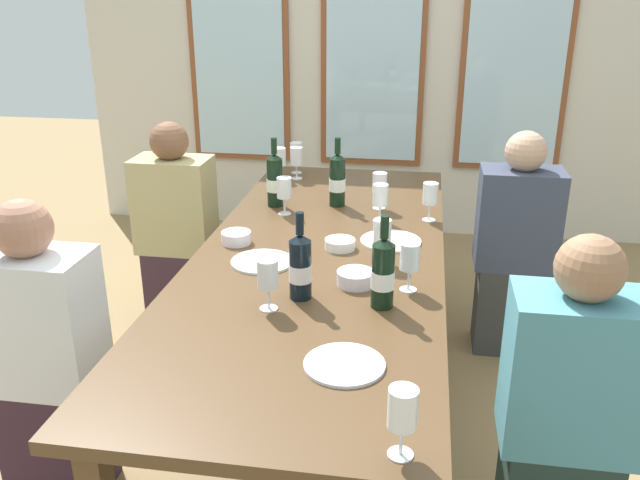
{
  "coord_description": "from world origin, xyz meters",
  "views": [
    {
      "loc": [
        0.38,
        -2.4,
        1.73
      ],
      "look_at": [
        0.0,
        -0.0,
        0.79
      ],
      "focal_mm": 37.11,
      "sensor_mm": 36.0,
      "label": 1
    }
  ],
  "objects_px": {
    "wine_glass_8": "(296,158)",
    "seated_person_1": "(566,420)",
    "wine_glass_3": "(284,189)",
    "white_plate_2": "(262,262)",
    "wine_glass_0": "(279,158)",
    "wine_glass_4": "(382,234)",
    "wine_bottle_3": "(337,180)",
    "tasting_bowl_1": "(236,237)",
    "seated_person_3": "(515,251)",
    "wine_glass_9": "(380,197)",
    "wine_glass_1": "(380,184)",
    "wine_glass_7": "(296,152)",
    "dining_table": "(320,266)",
    "tasting_bowl_2": "(340,244)",
    "wine_glass_2": "(268,275)",
    "wine_bottle_1": "(383,273)",
    "white_plate_1": "(391,241)",
    "wine_glass_6": "(410,258)",
    "wine_glass_10": "(403,410)",
    "wine_bottle_2": "(300,266)",
    "tasting_bowl_0": "(355,278)",
    "white_plate_0": "(344,365)",
    "seated_person_2": "(177,235)",
    "wine_glass_5": "(430,194)",
    "wine_bottle_0": "(275,180)",
    "seated_person_0": "(46,364)"
  },
  "relations": [
    {
      "from": "wine_bottle_2",
      "to": "seated_person_1",
      "type": "distance_m",
      "value": 0.94
    },
    {
      "from": "tasting_bowl_2",
      "to": "wine_glass_4",
      "type": "distance_m",
      "value": 0.23
    },
    {
      "from": "white_plate_0",
      "to": "seated_person_1",
      "type": "height_order",
      "value": "seated_person_1"
    },
    {
      "from": "wine_glass_0",
      "to": "wine_glass_4",
      "type": "distance_m",
      "value": 1.23
    },
    {
      "from": "tasting_bowl_1",
      "to": "wine_glass_4",
      "type": "relative_size",
      "value": 0.7
    },
    {
      "from": "wine_glass_3",
      "to": "seated_person_3",
      "type": "distance_m",
      "value": 1.16
    },
    {
      "from": "tasting_bowl_1",
      "to": "seated_person_3",
      "type": "xyz_separation_m",
      "value": [
        1.2,
        0.64,
        -0.24
      ]
    },
    {
      "from": "white_plate_1",
      "to": "tasting_bowl_2",
      "type": "bearing_deg",
      "value": -152.09
    },
    {
      "from": "wine_glass_7",
      "to": "wine_glass_3",
      "type": "bearing_deg",
      "value": -83.35
    },
    {
      "from": "wine_bottle_3",
      "to": "wine_glass_0",
      "type": "xyz_separation_m",
      "value": [
        -0.37,
        0.4,
        -0.01
      ]
    },
    {
      "from": "tasting_bowl_2",
      "to": "wine_glass_6",
      "type": "xyz_separation_m",
      "value": [
        0.28,
        -0.34,
        0.1
      ]
    },
    {
      "from": "wine_glass_3",
      "to": "seated_person_2",
      "type": "bearing_deg",
      "value": 162.43
    },
    {
      "from": "wine_bottle_0",
      "to": "wine_glass_7",
      "type": "distance_m",
      "value": 0.59
    },
    {
      "from": "wine_bottle_1",
      "to": "seated_person_0",
      "type": "bearing_deg",
      "value": -170.37
    },
    {
      "from": "seated_person_3",
      "to": "wine_bottle_2",
      "type": "bearing_deg",
      "value": -127.8
    },
    {
      "from": "wine_bottle_2",
      "to": "wine_bottle_3",
      "type": "bearing_deg",
      "value": 90.59
    },
    {
      "from": "seated_person_0",
      "to": "wine_glass_5",
      "type": "bearing_deg",
      "value": 40.16
    },
    {
      "from": "wine_bottle_1",
      "to": "wine_glass_3",
      "type": "height_order",
      "value": "wine_bottle_1"
    },
    {
      "from": "wine_glass_5",
      "to": "wine_glass_8",
      "type": "height_order",
      "value": "same"
    },
    {
      "from": "wine_glass_3",
      "to": "seated_person_2",
      "type": "distance_m",
      "value": 0.72
    },
    {
      "from": "dining_table",
      "to": "wine_glass_5",
      "type": "xyz_separation_m",
      "value": [
        0.42,
        0.44,
        0.19
      ]
    },
    {
      "from": "wine_bottle_3",
      "to": "tasting_bowl_0",
      "type": "relative_size",
      "value": 2.49
    },
    {
      "from": "tasting_bowl_0",
      "to": "dining_table",
      "type": "bearing_deg",
      "value": 120.85
    },
    {
      "from": "wine_glass_3",
      "to": "white_plate_2",
      "type": "bearing_deg",
      "value": -86.54
    },
    {
      "from": "wine_glass_8",
      "to": "seated_person_1",
      "type": "xyz_separation_m",
      "value": [
        1.14,
        -1.68,
        -0.33
      ]
    },
    {
      "from": "wine_glass_1",
      "to": "wine_glass_4",
      "type": "relative_size",
      "value": 1.0
    },
    {
      "from": "wine_glass_4",
      "to": "wine_glass_6",
      "type": "bearing_deg",
      "value": -64.13
    },
    {
      "from": "white_plate_0",
      "to": "tasting_bowl_2",
      "type": "bearing_deg",
      "value": 98.34
    },
    {
      "from": "wine_bottle_2",
      "to": "wine_glass_2",
      "type": "height_order",
      "value": "wine_bottle_2"
    },
    {
      "from": "seated_person_3",
      "to": "wine_glass_10",
      "type": "bearing_deg",
      "value": -104.39
    },
    {
      "from": "wine_bottle_1",
      "to": "wine_glass_1",
      "type": "bearing_deg",
      "value": 94.92
    },
    {
      "from": "wine_glass_1",
      "to": "seated_person_1",
      "type": "xyz_separation_m",
      "value": [
        0.66,
        -1.24,
        -0.34
      ]
    },
    {
      "from": "wine_glass_9",
      "to": "white_plate_2",
      "type": "bearing_deg",
      "value": -127.26
    },
    {
      "from": "wine_glass_4",
      "to": "seated_person_1",
      "type": "height_order",
      "value": "seated_person_1"
    },
    {
      "from": "wine_bottle_1",
      "to": "wine_bottle_3",
      "type": "height_order",
      "value": "wine_bottle_3"
    },
    {
      "from": "tasting_bowl_1",
      "to": "wine_glass_0",
      "type": "distance_m",
      "value": 0.96
    },
    {
      "from": "white_plate_1",
      "to": "wine_glass_6",
      "type": "relative_size",
      "value": 1.43
    },
    {
      "from": "tasting_bowl_2",
      "to": "wine_glass_2",
      "type": "xyz_separation_m",
      "value": [
        -0.16,
        -0.56,
        0.1
      ]
    },
    {
      "from": "wine_bottle_1",
      "to": "tasting_bowl_1",
      "type": "height_order",
      "value": "wine_bottle_1"
    },
    {
      "from": "wine_bottle_3",
      "to": "wine_glass_4",
      "type": "distance_m",
      "value": 0.72
    },
    {
      "from": "dining_table",
      "to": "tasting_bowl_2",
      "type": "bearing_deg",
      "value": 29.04
    },
    {
      "from": "wine_glass_0",
      "to": "wine_glass_9",
      "type": "distance_m",
      "value": 0.84
    },
    {
      "from": "seated_person_2",
      "to": "seated_person_3",
      "type": "xyz_separation_m",
      "value": [
        1.69,
        0.06,
        0.0
      ]
    },
    {
      "from": "wine_bottle_3",
      "to": "wine_glass_5",
      "type": "relative_size",
      "value": 1.88
    },
    {
      "from": "wine_glass_7",
      "to": "seated_person_1",
      "type": "distance_m",
      "value": 2.17
    },
    {
      "from": "white_plate_0",
      "to": "seated_person_3",
      "type": "height_order",
      "value": "seated_person_3"
    },
    {
      "from": "white_plate_2",
      "to": "tasting_bowl_1",
      "type": "distance_m",
      "value": 0.24
    },
    {
      "from": "wine_glass_0",
      "to": "seated_person_2",
      "type": "height_order",
      "value": "seated_person_2"
    },
    {
      "from": "wine_glass_3",
      "to": "seated_person_1",
      "type": "relative_size",
      "value": 0.16
    },
    {
      "from": "white_plate_1",
      "to": "wine_glass_1",
      "type": "relative_size",
      "value": 1.43
    }
  ]
}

